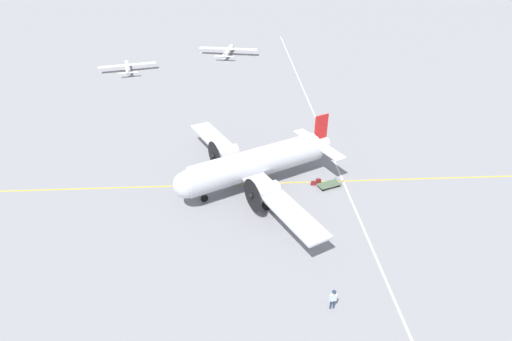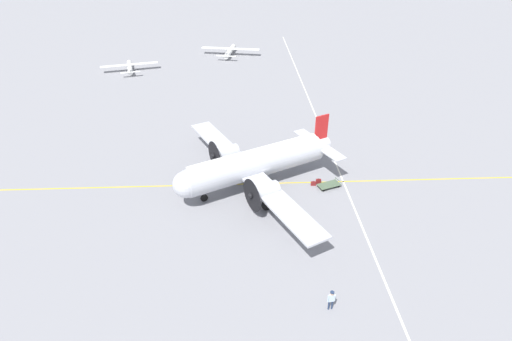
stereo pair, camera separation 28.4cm
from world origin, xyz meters
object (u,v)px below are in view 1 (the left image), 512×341
crew_foreground (333,298)px  traffic_cone (304,216)px  baggage_cart (329,184)px  suitcase_near_door (318,181)px  airliner_main (252,164)px  light_aircraft_taxiing (228,51)px  suitcase_upright_spare (313,183)px  light_aircraft_distant (128,67)px

crew_foreground → traffic_cone: size_ratio=2.75×
baggage_cart → traffic_cone: (-3.22, -4.82, 0.00)m
suitcase_near_door → baggage_cart: bearing=-34.9°
airliner_main → baggage_cart: (7.57, -0.49, -2.27)m
baggage_cart → light_aircraft_taxiing: light_aircraft_taxiing is taller
baggage_cart → airliner_main: bearing=-24.5°
airliner_main → traffic_cone: bearing=102.8°
suitcase_upright_spare → light_aircraft_taxiing: (-8.69, 46.18, 0.65)m
crew_foreground → light_aircraft_taxiing: size_ratio=0.14×
crew_foreground → light_aircraft_taxiing: light_aircraft_taxiing is taller
baggage_cart → light_aircraft_taxiing: bearing=-98.5°
suitcase_upright_spare → light_aircraft_distant: size_ratio=0.05×
light_aircraft_distant → light_aircraft_taxiing: bearing=-76.8°
crew_foreground → suitcase_upright_spare: bearing=78.9°
airliner_main → baggage_cart: size_ratio=8.90×
airliner_main → baggage_cart: bearing=149.7°
airliner_main → crew_foreground: 15.79m
airliner_main → traffic_cone: airliner_main is taller
traffic_cone → suitcase_near_door: bearing=67.4°
suitcase_upright_spare → baggage_cart: size_ratio=0.21×
light_aircraft_taxiing → light_aircraft_distant: bearing=128.7°
crew_foreground → baggage_cart: 14.79m
traffic_cone → suitcase_upright_spare: bearing=71.5°
suitcase_near_door → baggage_cart: suitcase_near_door is taller
light_aircraft_distant → light_aircraft_taxiing: 19.72m
airliner_main → suitcase_upright_spare: bearing=152.2°
suitcase_near_door → baggage_cart: size_ratio=0.23×
baggage_cart → light_aircraft_distant: bearing=-74.3°
suitcase_upright_spare → baggage_cart: (1.48, -0.36, 0.05)m
suitcase_near_door → traffic_cone: (-2.28, -5.47, 0.02)m
crew_foreground → light_aircraft_distant: light_aircraft_distant is taller
suitcase_upright_spare → light_aircraft_distant: light_aircraft_distant is taller
airliner_main → light_aircraft_distant: airliner_main is taller
baggage_cart → traffic_cone: 5.80m
traffic_cone → light_aircraft_taxiing: bearing=97.7°
suitcase_upright_spare → light_aircraft_distant: (-26.16, 37.03, 0.58)m
suitcase_near_door → light_aircraft_taxiing: size_ratio=0.05×
light_aircraft_distant → traffic_cone: (24.42, -42.21, -0.52)m
crew_foreground → traffic_cone: bearing=86.4°
airliner_main → crew_foreground: (4.73, -14.99, -1.51)m
airliner_main → light_aircraft_taxiing: airliner_main is taller
suitcase_upright_spare → baggage_cart: baggage_cart is taller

